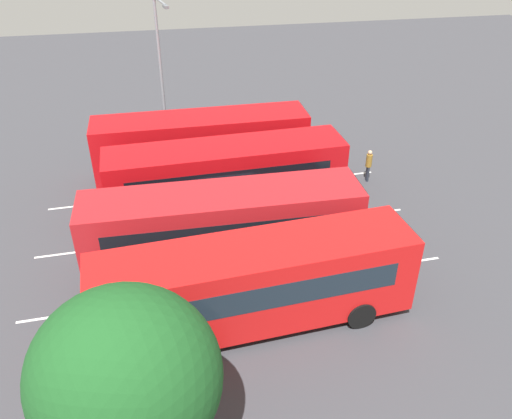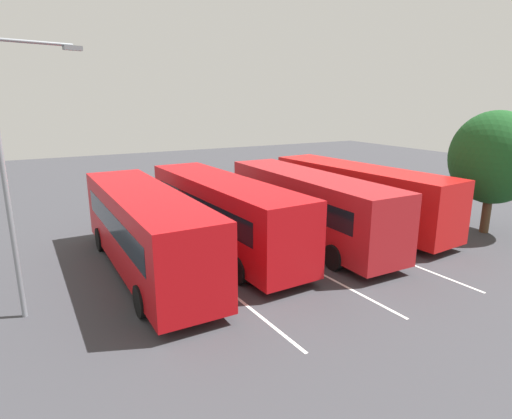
{
  "view_description": "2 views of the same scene",
  "coord_description": "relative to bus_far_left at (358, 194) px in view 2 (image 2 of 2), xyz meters",
  "views": [
    {
      "loc": [
        -2.38,
        -19.55,
        13.59
      ],
      "look_at": [
        1.05,
        -0.88,
        1.64
      ],
      "focal_mm": 36.85,
      "sensor_mm": 36.0,
      "label": 1
    },
    {
      "loc": [
        -16.78,
        9.66,
        6.76
      ],
      "look_at": [
        -0.74,
        0.9,
        2.01
      ],
      "focal_mm": 29.81,
      "sensor_mm": 36.0,
      "label": 2
    }
  ],
  "objects": [
    {
      "name": "ground_plane",
      "position": [
        -0.14,
        5.85,
        -1.83
      ],
      "size": [
        78.01,
        78.01,
        0.0
      ],
      "primitive_type": "plane",
      "color": "#38383D"
    },
    {
      "name": "bus_far_left",
      "position": [
        0.0,
        0.0,
        0.0
      ],
      "size": [
        11.3,
        3.5,
        3.31
      ],
      "rotation": [
        0.0,
        0.0,
        0.09
      ],
      "color": "red",
      "rests_on": "ground"
    },
    {
      "name": "bus_center_left",
      "position": [
        -0.64,
        3.75,
        0.0
      ],
      "size": [
        11.13,
        2.69,
        3.31
      ],
      "rotation": [
        0.0,
        0.0,
        -0.0
      ],
      "color": "#AD191E",
      "rests_on": "ground"
    },
    {
      "name": "bus_center_right",
      "position": [
        0.07,
        7.92,
        0.0
      ],
      "size": [
        11.24,
        3.09,
        3.31
      ],
      "rotation": [
        0.0,
        0.0,
        0.05
      ],
      "color": "#B70C11",
      "rests_on": "ground"
    },
    {
      "name": "bus_far_right",
      "position": [
        -0.74,
        11.67,
        0.0
      ],
      "size": [
        11.16,
        2.79,
        3.31
      ],
      "rotation": [
        0.0,
        0.0,
        0.02
      ],
      "color": "#B70C11",
      "rests_on": "ground"
    },
    {
      "name": "pedestrian",
      "position": [
        7.7,
        9.31,
        -0.78
      ],
      "size": [
        0.34,
        0.34,
        1.77
      ],
      "rotation": [
        0.0,
        0.0,
        3.07
      ],
      "color": "#232833",
      "rests_on": "ground"
    },
    {
      "name": "street_lamp",
      "position": [
        -2.46,
        15.86,
        3.04
      ],
      "size": [
        0.78,
        2.69,
        8.48
      ],
      "rotation": [
        0.0,
        0.0,
        -1.34
      ],
      "color": "gray",
      "rests_on": "ground"
    },
    {
      "name": "depot_tree",
      "position": [
        -3.97,
        -5.21,
        2.08
      ],
      "size": [
        4.45,
        4.01,
        6.26
      ],
      "color": "#4C3823",
      "rests_on": "ground"
    },
    {
      "name": "lane_stripe_outer_left",
      "position": [
        -0.14,
        1.93,
        -1.83
      ],
      "size": [
        16.86,
        0.93,
        0.01
      ],
      "primitive_type": "cube",
      "rotation": [
        0.0,
        0.0,
        0.05
      ],
      "color": "silver",
      "rests_on": "ground"
    },
    {
      "name": "lane_stripe_inner_left",
      "position": [
        -0.14,
        5.85,
        -1.83
      ],
      "size": [
        16.86,
        0.93,
        0.01
      ],
      "primitive_type": "cube",
      "rotation": [
        0.0,
        0.0,
        0.05
      ],
      "color": "silver",
      "rests_on": "ground"
    },
    {
      "name": "lane_stripe_inner_right",
      "position": [
        -0.14,
        9.76,
        -1.83
      ],
      "size": [
        16.86,
        0.93,
        0.01
      ],
      "primitive_type": "cube",
      "rotation": [
        0.0,
        0.0,
        0.05
      ],
      "color": "silver",
      "rests_on": "ground"
    }
  ]
}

